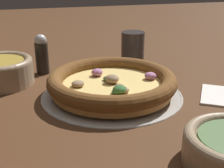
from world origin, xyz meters
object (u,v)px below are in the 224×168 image
drinking_cup (133,48)px  pizza_tray (112,93)px  pepper_shaker (42,54)px  bowl_near (0,70)px  pizza (112,83)px

drinking_cup → pizza_tray: bearing=60.1°
pepper_shaker → bowl_near: bearing=26.0°
pizza_tray → drinking_cup: drinking_cup is taller
drinking_cup → pepper_shaker: (0.26, 0.02, 0.01)m
pizza_tray → pizza: pizza is taller
pizza → pepper_shaker: pepper_shaker is taller
bowl_near → pepper_shaker: (-0.10, -0.05, 0.02)m
pizza → pizza_tray: bearing=-86.9°
pizza → drinking_cup: drinking_cup is taller
pizza_tray → bowl_near: (0.24, -0.14, 0.03)m
drinking_cup → pepper_shaker: 0.26m
pizza_tray → pepper_shaker: 0.24m
bowl_near → drinking_cup: 0.36m
pizza_tray → pizza: 0.03m
pizza → bowl_near: bowl_near is taller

